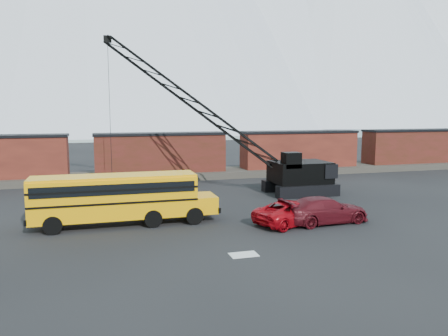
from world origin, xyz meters
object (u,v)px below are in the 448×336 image
at_px(red_pickup, 293,212).
at_px(crawler_crane, 193,103).
at_px(school_bus, 121,197).
at_px(maroon_suv, 325,210).

xyz_separation_m(red_pickup, crawler_crane, (-3.64, 13.15, 7.12)).
bearing_deg(crawler_crane, red_pickup, -74.54).
relative_size(school_bus, maroon_suv, 2.01).
distance_m(school_bus, maroon_suv, 12.97).
distance_m(red_pickup, maroon_suv, 2.07).
height_order(red_pickup, crawler_crane, crawler_crane).
xyz_separation_m(maroon_suv, crawler_crane, (-5.68, 13.51, 7.03)).
bearing_deg(red_pickup, crawler_crane, -4.24).
bearing_deg(red_pickup, maroon_suv, -119.58).
bearing_deg(maroon_suv, crawler_crane, 18.33).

